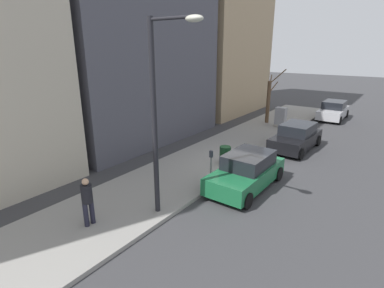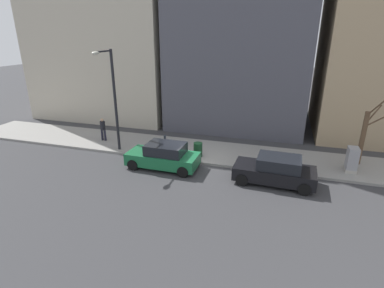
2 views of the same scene
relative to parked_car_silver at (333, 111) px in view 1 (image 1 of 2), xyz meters
name	(u,v)px [view 1 (image 1 of 2)]	position (x,y,z in m)	size (l,w,h in m)	color
ground_plane	(240,170)	(1.19, 14.49, -0.74)	(120.00, 120.00, 0.00)	#38383A
sidewalk	(206,160)	(3.19, 14.49, -0.66)	(4.00, 36.00, 0.15)	gray
parked_car_silver	(333,111)	(0.00, 0.00, 0.00)	(1.96, 4.22, 1.52)	#B7B7BC
parked_car_black	(296,137)	(0.05, 9.62, 0.00)	(2.07, 4.27, 1.52)	black
parked_car_green	(247,171)	(0.15, 16.01, 0.00)	(1.97, 4.23, 1.52)	#196038
parking_meter	(211,162)	(1.64, 16.51, 0.24)	(0.14, 0.10, 1.35)	slate
utility_box	(281,117)	(2.49, 5.55, 0.11)	(0.83, 0.61, 1.43)	#A8A399
streetlamp	(160,105)	(1.47, 19.90, 3.28)	(1.97, 0.32, 6.50)	black
bare_tree	(269,100)	(3.77, 4.89, 1.16)	(1.24, 0.99, 4.12)	brown
trash_bin	(225,155)	(2.09, 14.46, -0.14)	(0.56, 0.56, 0.90)	#14381E
pedestrian_near_meter	(87,199)	(2.97, 21.88, 0.35)	(0.36, 0.40, 1.66)	#1E1E2D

